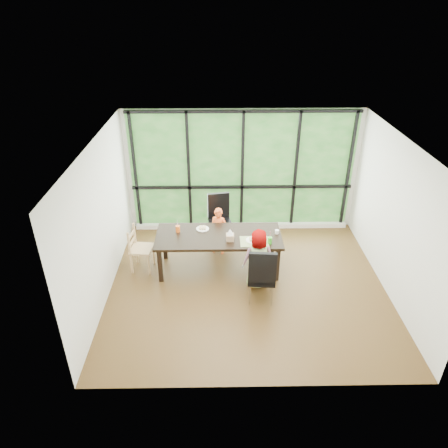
{
  "coord_description": "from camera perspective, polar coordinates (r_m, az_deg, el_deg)",
  "views": [
    {
      "loc": [
        -0.53,
        -6.07,
        4.71
      ],
      "look_at": [
        -0.42,
        0.45,
        1.05
      ],
      "focal_mm": 32.99,
      "sensor_mm": 36.0,
      "label": 1
    }
  ],
  "objects": [
    {
      "name": "chair_end_beech",
      "position": [
        8.02,
        -11.34,
        -3.39
      ],
      "size": [
        0.45,
        0.46,
        0.9
      ],
      "primitive_type": "cube",
      "rotation": [
        0.0,
        0.0,
        1.45
      ],
      "color": "tan",
      "rests_on": "ground"
    },
    {
      "name": "foliage_backdrop",
      "position": [
        8.97,
        2.53,
        7.29
      ],
      "size": [
        4.8,
        0.02,
        2.65
      ],
      "primitive_type": "cube",
      "color": "#1D4D1C",
      "rests_on": "back_wall"
    },
    {
      "name": "ground",
      "position": [
        7.7,
        3.23,
        -8.45
      ],
      "size": [
        5.0,
        5.0,
        0.0
      ],
      "primitive_type": "plane",
      "color": "black",
      "rests_on": "ground"
    },
    {
      "name": "straw_pink",
      "position": [
        7.42,
        6.4,
        -1.57
      ],
      "size": [
        0.01,
        0.04,
        0.2
      ],
      "primitive_type": "cylinder",
      "rotation": [
        0.14,
        0.0,
        0.0
      ],
      "color": "pink",
      "rests_on": "green_cup"
    },
    {
      "name": "orange_cup",
      "position": [
        7.84,
        -6.42,
        -0.67
      ],
      "size": [
        0.08,
        0.08,
        0.13
      ],
      "primitive_type": "cylinder",
      "color": "orange",
      "rests_on": "dining_table"
    },
    {
      "name": "tissue_box",
      "position": [
        7.53,
        0.85,
        -1.86
      ],
      "size": [
        0.14,
        0.14,
        0.12
      ],
      "primitive_type": "cube",
      "color": "tan",
      "rests_on": "dining_table"
    },
    {
      "name": "tissue",
      "position": [
        7.47,
        0.85,
        -1.09
      ],
      "size": [
        0.12,
        0.12,
        0.11
      ],
      "primitive_type": "cone",
      "color": "white",
      "rests_on": "tissue_box"
    },
    {
      "name": "straw_white",
      "position": [
        7.79,
        -6.46,
        -0.0
      ],
      "size": [
        0.01,
        0.04,
        0.2
      ],
      "primitive_type": "cylinder",
      "rotation": [
        0.14,
        0.0,
        0.0
      ],
      "color": "white",
      "rests_on": "orange_cup"
    },
    {
      "name": "chair_window_leather",
      "position": [
        8.65,
        -0.54,
        0.52
      ],
      "size": [
        0.53,
        0.53,
        1.08
      ],
      "primitive_type": "cube",
      "rotation": [
        0.0,
        0.0,
        0.17
      ],
      "color": "black",
      "rests_on": "ground"
    },
    {
      "name": "plate_far",
      "position": [
        7.91,
        -2.99,
        -0.67
      ],
      "size": [
        0.25,
        0.25,
        0.02
      ],
      "primitive_type": "cylinder",
      "color": "white",
      "rests_on": "dining_table"
    },
    {
      "name": "window_sill",
      "position": [
        9.46,
        2.39,
        -0.21
      ],
      "size": [
        4.8,
        0.12,
        0.1
      ],
      "primitive_type": "cube",
      "color": "silver",
      "rests_on": "ground"
    },
    {
      "name": "plate_near",
      "position": [
        7.56,
        4.02,
        -2.26
      ],
      "size": [
        0.26,
        0.26,
        0.02
      ],
      "primitive_type": "cylinder",
      "color": "white",
      "rests_on": "dining_table"
    },
    {
      "name": "crepe_rolls_far",
      "position": [
        7.9,
        -2.99,
        -0.51
      ],
      "size": [
        0.15,
        0.12,
        0.04
      ],
      "primitive_type": null,
      "color": "tan",
      "rests_on": "plate_far"
    },
    {
      "name": "back_wall",
      "position": [
        8.98,
        2.53,
        7.34
      ],
      "size": [
        5.0,
        0.0,
        5.0
      ],
      "primitive_type": "plane",
      "rotation": [
        1.57,
        0.0,
        0.0
      ],
      "color": "silver",
      "rests_on": "ground"
    },
    {
      "name": "child_older",
      "position": [
        7.37,
        4.7,
        -4.87
      ],
      "size": [
        0.6,
        0.43,
        1.15
      ],
      "primitive_type": "imported",
      "rotation": [
        0.0,
        0.0,
        3.27
      ],
      "color": "slate",
      "rests_on": "ground"
    },
    {
      "name": "child_toddler",
      "position": [
        8.33,
        -0.76,
        -0.99
      ],
      "size": [
        0.42,
        0.34,
        1.0
      ],
      "primitive_type": "imported",
      "rotation": [
        0.0,
        0.0,
        -0.31
      ],
      "color": "#F25C24",
      "rests_on": "ground"
    },
    {
      "name": "white_mug",
      "position": [
        7.81,
        7.34,
        -1.08
      ],
      "size": [
        0.07,
        0.07,
        0.08
      ],
      "primitive_type": "cylinder",
      "color": "white",
      "rests_on": "dining_table"
    },
    {
      "name": "dining_table",
      "position": [
        7.91,
        -0.74,
        -3.92
      ],
      "size": [
        2.36,
        0.98,
        0.75
      ],
      "primitive_type": "cube",
      "rotation": [
        0.0,
        0.0,
        0.0
      ],
      "color": "black",
      "rests_on": "ground"
    },
    {
      "name": "placemat",
      "position": [
        7.53,
        4.21,
        -2.44
      ],
      "size": [
        0.51,
        0.38,
        0.01
      ],
      "primitive_type": "cube",
      "color": "tan",
      "rests_on": "dining_table"
    },
    {
      "name": "window_mullions",
      "position": [
        8.93,
        2.55,
        7.2
      ],
      "size": [
        4.8,
        0.06,
        2.65
      ],
      "primitive_type": null,
      "color": "black",
      "rests_on": "back_wall"
    },
    {
      "name": "chair_interior_leather",
      "position": [
        7.09,
        5.23,
        -6.82
      ],
      "size": [
        0.5,
        0.5,
        1.08
      ],
      "primitive_type": "cube",
      "rotation": [
        0.0,
        0.0,
        3.06
      ],
      "color": "black",
      "rests_on": "ground"
    },
    {
      "name": "green_cup",
      "position": [
        7.48,
        6.36,
        -2.26
      ],
      "size": [
        0.08,
        0.08,
        0.13
      ],
      "primitive_type": "cylinder",
      "color": "green",
      "rests_on": "dining_table"
    },
    {
      "name": "crepe_rolls_near",
      "position": [
        7.55,
        4.03,
        -2.09
      ],
      "size": [
        0.15,
        0.12,
        0.04
      ],
      "primitive_type": null,
      "color": "tan",
      "rests_on": "plate_near"
    }
  ]
}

